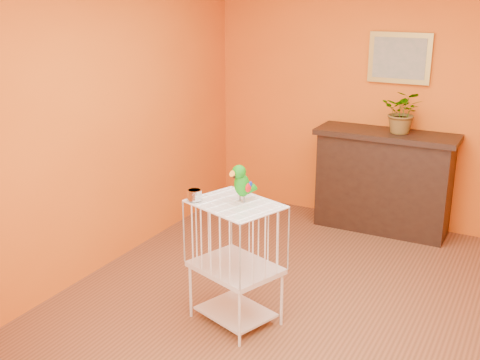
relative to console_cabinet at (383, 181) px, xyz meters
The scene contains 8 objects.
ground 2.07m from the console_cabinet, 89.51° to the right, with size 4.50×4.50×0.00m, color brown.
room_shell 2.27m from the console_cabinet, 89.51° to the right, with size 4.50×4.50×4.50m.
console_cabinet is the anchor object (origin of this frame).
potted_plant 0.70m from the console_cabinet, 11.08° to the left, with size 0.39×0.43×0.34m, color #26722D.
framed_picture 1.25m from the console_cabinet, 85.34° to the left, with size 0.62×0.04×0.50m.
birdcage 2.37m from the console_cabinet, 101.64° to the right, with size 0.74×0.65×0.95m.
feed_cup 2.57m from the console_cabinet, 107.74° to the right, with size 0.11×0.11×0.07m, color silver.
parrot 2.37m from the console_cabinet, 101.51° to the right, with size 0.15×0.25×0.28m.
Camera 1 is at (1.41, -3.87, 2.42)m, focal length 45.00 mm.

